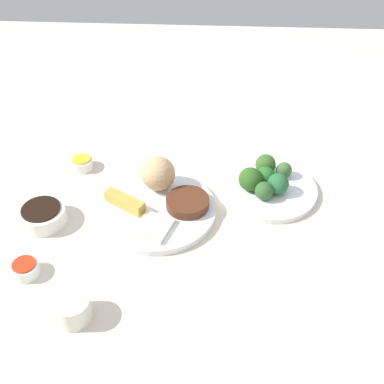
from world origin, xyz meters
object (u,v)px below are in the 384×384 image
(sauce_ramekin_sweet_and_sour, at_px, (25,269))
(sauce_ramekin_hot_mustard, at_px, (82,164))
(soy_sauce_bowl, at_px, (42,216))
(teacup, at_px, (72,309))
(broccoli_plate, at_px, (268,189))
(main_plate, at_px, (157,210))

(sauce_ramekin_sweet_and_sour, xyz_separation_m, sauce_ramekin_hot_mustard, (-0.03, -0.34, 0.00))
(soy_sauce_bowl, bearing_deg, teacup, 117.96)
(sauce_ramekin_hot_mustard, relative_size, teacup, 0.82)
(sauce_ramekin_hot_mustard, bearing_deg, teacup, 101.32)
(broccoli_plate, relative_size, sauce_ramekin_sweet_and_sour, 4.13)
(soy_sauce_bowl, distance_m, teacup, 0.27)
(soy_sauce_bowl, xyz_separation_m, sauce_ramekin_hot_mustard, (-0.04, -0.20, -0.00))
(broccoli_plate, xyz_separation_m, teacup, (0.37, 0.37, 0.02))
(sauce_ramekin_sweet_and_sour, height_order, teacup, teacup)
(soy_sauce_bowl, height_order, sauce_ramekin_hot_mustard, soy_sauce_bowl)
(teacup, bearing_deg, sauce_ramekin_sweet_and_sour, -38.35)
(soy_sauce_bowl, bearing_deg, main_plate, -169.85)
(broccoli_plate, xyz_separation_m, sauce_ramekin_hot_mustard, (0.46, -0.06, 0.01))
(broccoli_plate, bearing_deg, sauce_ramekin_sweet_and_sour, 29.58)
(sauce_ramekin_sweet_and_sour, height_order, sauce_ramekin_hot_mustard, same)
(main_plate, distance_m, sauce_ramekin_sweet_and_sour, 0.30)
(soy_sauce_bowl, height_order, teacup, teacup)
(main_plate, relative_size, sauce_ramekin_hot_mustard, 4.84)
(broccoli_plate, distance_m, teacup, 0.53)
(main_plate, relative_size, sauce_ramekin_sweet_and_sour, 4.84)
(main_plate, height_order, soy_sauce_bowl, soy_sauce_bowl)
(sauce_ramekin_hot_mustard, bearing_deg, soy_sauce_bowl, 78.37)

